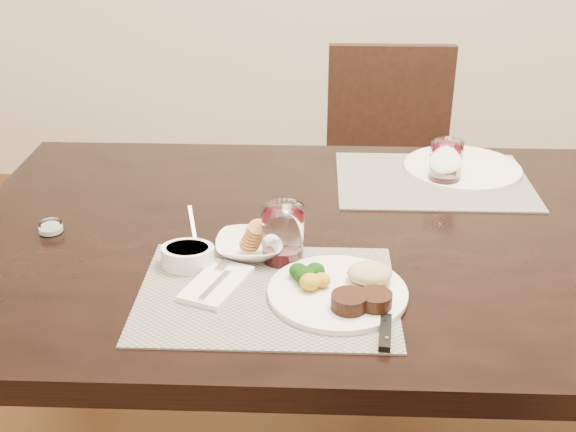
{
  "coord_description": "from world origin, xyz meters",
  "views": [
    {
      "loc": [
        -0.25,
        -1.34,
        1.45
      ],
      "look_at": [
        -0.3,
        -0.07,
        0.82
      ],
      "focal_mm": 45.0,
      "sensor_mm": 36.0,
      "label": 1
    }
  ],
  "objects_px": {
    "cracker_bowl": "(249,246)",
    "far_plate": "(462,168)",
    "steak_knife": "(384,324)",
    "chair_far": "(388,169)",
    "wine_glass_near": "(283,236)",
    "dinner_plate": "(344,289)"
  },
  "relations": [
    {
      "from": "cracker_bowl",
      "to": "far_plate",
      "type": "relative_size",
      "value": 0.46
    },
    {
      "from": "steak_knife",
      "to": "chair_far",
      "type": "bearing_deg",
      "value": 90.43
    },
    {
      "from": "chair_far",
      "to": "cracker_bowl",
      "type": "relative_size",
      "value": 6.83
    },
    {
      "from": "chair_far",
      "to": "wine_glass_near",
      "type": "bearing_deg",
      "value": -106.33
    },
    {
      "from": "dinner_plate",
      "to": "wine_glass_near",
      "type": "height_order",
      "value": "wine_glass_near"
    },
    {
      "from": "dinner_plate",
      "to": "steak_knife",
      "type": "distance_m",
      "value": 0.11
    },
    {
      "from": "dinner_plate",
      "to": "wine_glass_near",
      "type": "bearing_deg",
      "value": 108.75
    },
    {
      "from": "chair_far",
      "to": "steak_knife",
      "type": "height_order",
      "value": "chair_far"
    },
    {
      "from": "chair_far",
      "to": "far_plate",
      "type": "distance_m",
      "value": 0.66
    },
    {
      "from": "cracker_bowl",
      "to": "wine_glass_near",
      "type": "relative_size",
      "value": 1.18
    },
    {
      "from": "wine_glass_near",
      "to": "far_plate",
      "type": "height_order",
      "value": "wine_glass_near"
    },
    {
      "from": "steak_knife",
      "to": "far_plate",
      "type": "bearing_deg",
      "value": 76.22
    },
    {
      "from": "chair_far",
      "to": "wine_glass_near",
      "type": "xyz_separation_m",
      "value": [
        -0.31,
        -1.06,
        0.3
      ]
    },
    {
      "from": "dinner_plate",
      "to": "wine_glass_near",
      "type": "distance_m",
      "value": 0.18
    },
    {
      "from": "cracker_bowl",
      "to": "dinner_plate",
      "type": "bearing_deg",
      "value": -38.92
    },
    {
      "from": "dinner_plate",
      "to": "cracker_bowl",
      "type": "bearing_deg",
      "value": 118.01
    },
    {
      "from": "cracker_bowl",
      "to": "chair_far",
      "type": "bearing_deg",
      "value": 70.13
    },
    {
      "from": "far_plate",
      "to": "cracker_bowl",
      "type": "bearing_deg",
      "value": -138.2
    },
    {
      "from": "dinner_plate",
      "to": "steak_knife",
      "type": "height_order",
      "value": "dinner_plate"
    },
    {
      "from": "dinner_plate",
      "to": "cracker_bowl",
      "type": "relative_size",
      "value": 1.89
    },
    {
      "from": "cracker_bowl",
      "to": "far_plate",
      "type": "distance_m",
      "value": 0.66
    },
    {
      "from": "chair_far",
      "to": "dinner_plate",
      "type": "distance_m",
      "value": 1.23
    }
  ]
}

